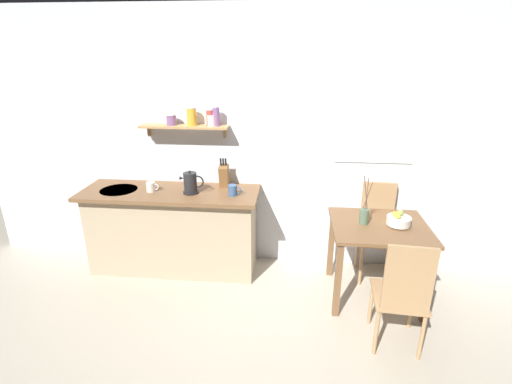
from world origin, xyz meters
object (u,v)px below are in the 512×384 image
electric_kettle (191,183)px  coffee_mug_spare (233,190)px  dining_table (378,238)px  knife_block (224,175)px  coffee_mug_by_sink (151,187)px  fruit_bowl (399,220)px  dining_chair_far (377,227)px  dining_chair_near (402,293)px  twig_vase (364,215)px

electric_kettle → coffee_mug_spare: bearing=-2.9°
electric_kettle → dining_table: bearing=-8.0°
knife_block → coffee_mug_by_sink: bearing=-163.5°
fruit_bowl → coffee_mug_by_sink: coffee_mug_by_sink is taller
electric_kettle → dining_chair_far: bearing=5.0°
fruit_bowl → electric_kettle: bearing=172.8°
coffee_mug_spare → coffee_mug_by_sink: bearing=178.1°
fruit_bowl → coffee_mug_by_sink: bearing=173.9°
fruit_bowl → knife_block: size_ratio=0.67×
dining_table → dining_chair_near: bearing=-86.0°
dining_table → knife_block: (-1.53, 0.48, 0.41)m
electric_kettle → coffee_mug_by_sink: electric_kettle is taller
twig_vase → coffee_mug_by_sink: 2.12m
knife_block → dining_table: bearing=-17.3°
dining_table → dining_chair_near: 0.71m
dining_chair_far → coffee_mug_spare: 1.55m
coffee_mug_by_sink → coffee_mug_spare: (0.85, -0.03, 0.01)m
dining_chair_near → electric_kettle: electric_kettle is taller
dining_chair_near → coffee_mug_spare: bearing=147.1°
electric_kettle → knife_block: bearing=36.2°
dining_table → coffee_mug_by_sink: 2.29m
dining_chair_far → knife_block: (-1.61, 0.05, 0.50)m
dining_chair_near → dining_chair_far: bearing=88.3°
dining_chair_far → dining_table: bearing=-101.0°
dining_chair_near → coffee_mug_by_sink: 2.53m
dining_chair_far → electric_kettle: (-1.91, -0.17, 0.48)m
fruit_bowl → twig_vase: bearing=178.1°
dining_chair_near → fruit_bowl: dining_chair_near is taller
dining_chair_far → knife_block: size_ratio=3.12×
coffee_mug_by_sink → fruit_bowl: bearing=-6.1°
dining_chair_far → coffee_mug_spare: bearing=-172.7°
dining_table → dining_chair_far: dining_chair_far is taller
coffee_mug_by_sink → dining_chair_far: bearing=4.0°
coffee_mug_spare → dining_chair_near: bearing=-32.9°
fruit_bowl → twig_vase: size_ratio=0.46×
dining_table → dining_chair_far: 0.44m
fruit_bowl → dining_chair_far: bearing=100.3°
dining_table → dining_chair_near: dining_chair_near is taller
dining_table → twig_vase: (-0.15, 0.02, 0.21)m
dining_chair_near → dining_chair_far: size_ratio=0.99×
dining_chair_far → fruit_bowl: size_ratio=4.63×
dining_chair_far → dining_chair_near: bearing=-91.7°
knife_block → twig_vase: bearing=-18.4°
electric_kettle → coffee_mug_by_sink: 0.42m
dining_table → dining_chair_near: (0.05, -0.70, -0.11)m
twig_vase → fruit_bowl: bearing=-1.9°
fruit_bowl → coffee_mug_spare: coffee_mug_spare is taller
fruit_bowl → coffee_mug_spare: bearing=171.7°
dining_table → coffee_mug_by_sink: size_ratio=6.74×
dining_table → coffee_mug_spare: coffee_mug_spare is taller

